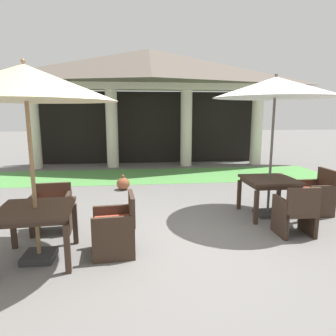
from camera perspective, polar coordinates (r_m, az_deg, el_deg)
ground_plane at (r=4.62m, az=0.76°, el=-15.01°), size 60.00×60.00×0.00m
background_pavilion at (r=11.34m, az=-3.68°, el=16.88°), size 9.49×2.68×4.24m
lawn_strip at (r=9.59m, az=-2.97°, el=-1.47°), size 11.29×2.37×0.01m
patio_table_near_foreground at (r=4.41m, az=-23.95°, el=-8.13°), size 1.03×1.03×0.75m
patio_umbrella_near_foreground at (r=4.22m, az=-25.71°, el=14.27°), size 2.28×2.28×2.64m
patio_chair_near_foreground_north at (r=5.46m, az=-21.34°, el=-7.26°), size 0.67×0.56×0.80m
patio_chair_near_foreground_east at (r=4.37m, az=-9.94°, el=-10.94°), size 0.63×0.62×0.87m
patio_table_mid_left at (r=6.11m, az=18.83°, el=-2.80°), size 0.95×0.95×0.74m
patio_umbrella_mid_left at (r=5.98m, az=19.87°, el=14.13°), size 2.30×2.30×2.70m
patio_chair_mid_left_east at (r=6.65m, az=26.53°, el=-4.36°), size 0.56×0.60×0.90m
patio_chair_mid_left_south at (r=5.33m, az=23.29°, el=-7.77°), size 0.57×0.50×0.85m
terracotta_urn at (r=7.92m, az=-8.59°, el=-2.96°), size 0.34×0.34×0.40m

